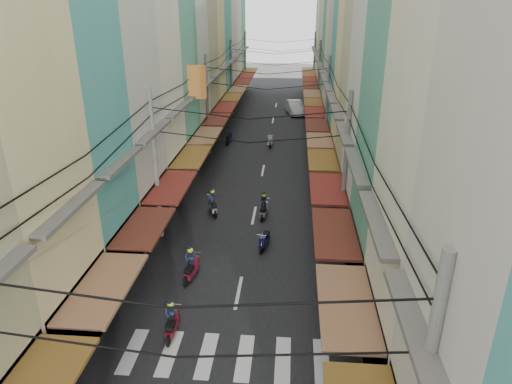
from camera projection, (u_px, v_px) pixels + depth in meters
The scene contains 15 objects.
ground at pixel (243, 269), 22.25m from camera, with size 160.00×160.00×0.00m, color slate.
road at pixel (268, 148), 40.63m from camera, with size 10.00×80.00×0.02m, color black.
sidewalk_left at pixel (196, 146), 41.11m from camera, with size 3.00×80.00×0.06m, color gray.
sidewalk_right at pixel (341, 149), 40.12m from camera, with size 3.00×80.00×0.06m, color gray.
crosswalk at pixel (226, 356), 16.72m from camera, with size 7.55×2.40×0.01m.
building_row_left at pixel (161, 34), 34.29m from camera, with size 7.80×67.67×23.70m.
building_row_right at pixel (375, 41), 33.12m from camera, with size 7.80×68.98×22.59m.
utility_poles at pixel (264, 82), 33.50m from camera, with size 10.20×66.13×8.20m.
white_car at pixel (295, 114), 52.80m from camera, with size 5.40×2.12×1.91m, color silver.
bicycle at pixel (411, 316), 18.93m from camera, with size 0.57×1.51×1.04m, color black.
moving_scooters at pixel (230, 211), 27.19m from camera, with size 4.80×27.54×1.74m.
parked_scooters at pixel (335, 325), 17.68m from camera, with size 12.85×15.07×0.98m.
pedestrians at pixel (161, 246), 22.28m from camera, with size 13.00×19.57×2.21m.
market_umbrella at pixel (439, 333), 15.00m from camera, with size 2.14×2.14×2.25m.
traffic_sign at pixel (358, 230), 21.91m from camera, with size 0.10×0.58×2.64m.
Camera 1 is at (2.19, -18.95, 12.06)m, focal length 32.00 mm.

